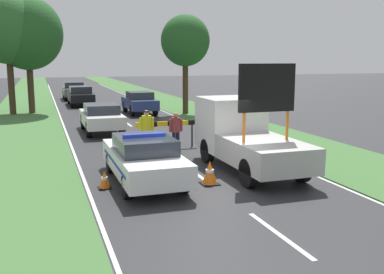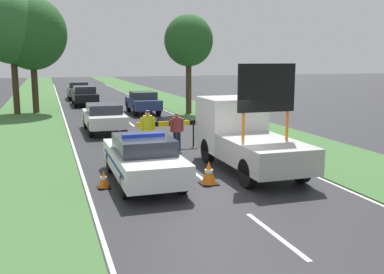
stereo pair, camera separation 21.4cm
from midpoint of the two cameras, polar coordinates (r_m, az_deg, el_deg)
name	(u,v)px [view 1 (the left image)]	position (r m, az deg, el deg)	size (l,w,h in m)	color
ground_plane	(213,186)	(13.34, 2.18, -6.22)	(160.00, 160.00, 0.00)	#28282B
lane_markings	(112,112)	(31.74, -10.27, 3.10)	(7.19, 72.96, 0.01)	silver
grass_verge_left	(25,114)	(32.20, -20.63, 2.74)	(4.18, 120.00, 0.03)	#427038
grass_verge_right	(187,108)	(33.79, -0.80, 3.69)	(4.18, 120.00, 0.03)	#427038
police_car	(144,158)	(13.66, -6.59, -2.70)	(1.82, 4.84, 1.52)	white
work_truck	(244,134)	(15.38, 6.20, 0.32)	(2.03, 5.44, 3.56)	white
road_barrier	(167,126)	(18.78, -3.46, 1.41)	(2.71, 0.08, 1.12)	black
police_officer	(147,127)	(18.13, -6.11, 1.27)	(0.60, 0.38, 1.67)	#191E38
pedestrian_civilian	(176,128)	(18.11, -2.41, 1.09)	(0.56, 0.36, 1.57)	#191E38
traffic_cone_near_police	(210,173)	(13.42, 1.81, -4.55)	(0.52, 0.52, 0.72)	black
traffic_cone_centre_front	(105,180)	(13.28, -11.50, -5.31)	(0.38, 0.38, 0.54)	black
queued_car_van_white	(101,117)	(23.25, -11.68, 2.52)	(1.81, 4.49, 1.44)	silver
queued_car_hatch_blue	(140,102)	(30.67, -6.87, 4.44)	(1.77, 4.12, 1.50)	navy
queued_car_sedan_black	(80,95)	(36.88, -14.14, 5.15)	(1.82, 4.58, 1.53)	black
queued_car_suv_grey	(74,90)	(42.47, -14.93, 5.75)	(1.85, 4.17, 1.58)	slate
roadside_tree_near_left	(185,41)	(30.29, -1.07, 12.08)	(3.23, 3.23, 6.56)	#42301E
roadside_tree_near_right	(7,29)	(32.23, -22.58, 12.60)	(4.40, 4.40, 7.95)	#42301E
roadside_tree_mid_left	(27,34)	(32.49, -20.35, 12.22)	(4.62, 4.62, 7.78)	#42301E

